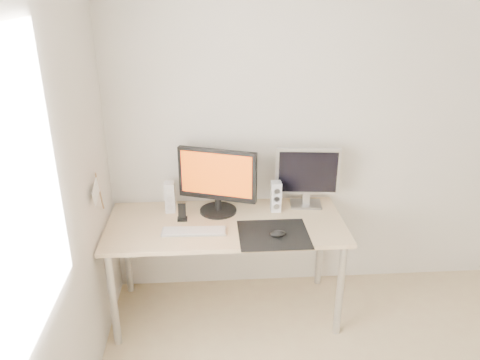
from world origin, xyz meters
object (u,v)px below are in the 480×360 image
second_monitor (307,174)px  phone_dock (182,215)px  keyboard (194,231)px  speaker_right (276,196)px  mouse (277,234)px  main_monitor (217,179)px  desk (226,232)px  speaker_left (170,197)px

second_monitor → phone_dock: (-0.88, -0.17, -0.20)m
keyboard → speaker_right: bearing=25.8°
mouse → main_monitor: bearing=134.7°
desk → second_monitor: size_ratio=3.54×
desk → keyboard: keyboard is taller
speaker_right → keyboard: (-0.57, -0.28, -0.10)m
second_monitor → speaker_left: size_ratio=2.07×
desk → phone_dock: bearing=169.7°
main_monitor → second_monitor: (0.64, 0.07, -0.01)m
keyboard → phone_dock: 0.20m
second_monitor → desk: bearing=-159.4°
mouse → speaker_right: size_ratio=0.49×
second_monitor → phone_dock: size_ratio=3.74×
desk → second_monitor: 0.71m
second_monitor → speaker_right: second_monitor is taller
mouse → speaker_left: 0.82m
mouse → desk: bearing=145.5°
mouse → keyboard: bearing=169.7°
main_monitor → speaker_left: main_monitor is taller
desk → main_monitor: main_monitor is taller
desk → speaker_left: size_ratio=7.35×
main_monitor → keyboard: main_monitor is taller
mouse → keyboard: mouse is taller
second_monitor → speaker_left: bearing=-178.2°
mouse → speaker_left: speaker_left is taller
second_monitor → keyboard: (-0.80, -0.34, -0.23)m
main_monitor → second_monitor: bearing=6.1°
keyboard → phone_dock: bearing=115.5°
second_monitor → speaker_right: size_ratio=2.07×
desk → main_monitor: size_ratio=3.00×
phone_dock → desk: bearing=-10.3°
main_monitor → speaker_left: (-0.33, 0.04, -0.15)m
mouse → phone_dock: phone_dock is taller
desk → phone_dock: phone_dock is taller
desk → speaker_left: 0.47m
desk → second_monitor: (0.59, 0.22, 0.32)m
speaker_right → second_monitor: bearing=16.8°
keyboard → main_monitor: bearing=59.8°
second_monitor → speaker_right: (-0.23, -0.07, -0.13)m
mouse → speaker_right: speaker_right is taller
speaker_left → speaker_right: 0.74m
speaker_left → phone_dock: size_ratio=1.80×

